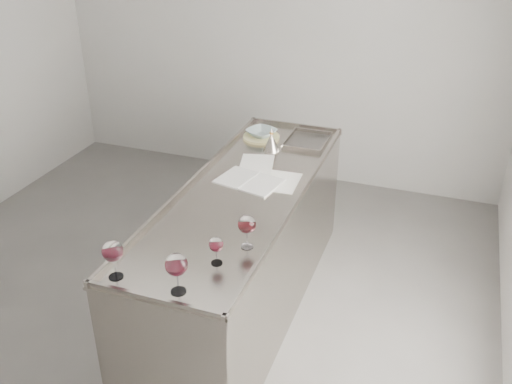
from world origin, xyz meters
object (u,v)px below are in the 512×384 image
(wine_glass_middle, at_px, (176,266))
(wine_glass_right, at_px, (247,225))
(counter, at_px, (244,251))
(wine_glass_small, at_px, (216,245))
(wine_glass_left, at_px, (113,252))
(notebook, at_px, (249,181))
(ceramic_bowl, at_px, (261,133))
(wine_funnel, at_px, (271,144))

(wine_glass_middle, bearing_deg, wine_glass_right, 69.79)
(counter, height_order, wine_glass_middle, wine_glass_middle)
(wine_glass_small, bearing_deg, wine_glass_left, -146.74)
(wine_glass_left, xyz_separation_m, wine_glass_small, (0.43, 0.28, -0.04))
(wine_glass_right, relative_size, notebook, 0.43)
(wine_glass_left, relative_size, wine_glass_middle, 0.97)
(notebook, xyz_separation_m, ceramic_bowl, (-0.17, 0.74, 0.04))
(wine_glass_left, bearing_deg, wine_glass_right, 42.30)
(wine_glass_middle, xyz_separation_m, wine_glass_small, (0.08, 0.28, -0.04))
(wine_glass_left, distance_m, wine_glass_right, 0.71)
(wine_glass_middle, distance_m, wine_glass_right, 0.51)
(counter, distance_m, ceramic_bowl, 1.03)
(wine_glass_small, distance_m, ceramic_bowl, 1.70)
(wine_glass_middle, xyz_separation_m, wine_funnel, (-0.11, 1.75, -0.10))
(counter, relative_size, wine_glass_middle, 11.14)
(wine_glass_middle, xyz_separation_m, wine_glass_right, (0.18, 0.48, -0.02))
(notebook, height_order, ceramic_bowl, ceramic_bowl)
(wine_glass_small, xyz_separation_m, wine_funnel, (-0.19, 1.47, -0.05))
(wine_glass_left, xyz_separation_m, wine_glass_right, (0.53, 0.48, -0.01))
(wine_glass_middle, height_order, notebook, wine_glass_middle)
(wine_glass_left, height_order, notebook, wine_glass_left)
(wine_glass_left, xyz_separation_m, notebook, (0.26, 1.21, -0.14))
(wine_glass_right, height_order, wine_funnel, wine_glass_right)
(counter, bearing_deg, notebook, 94.80)
(counter, relative_size, wine_glass_right, 12.37)
(wine_glass_small, bearing_deg, ceramic_bowl, 101.52)
(notebook, bearing_deg, ceramic_bowl, 115.13)
(wine_funnel, bearing_deg, wine_glass_left, -97.80)
(counter, xyz_separation_m, wine_funnel, (-0.04, 0.67, 0.52))
(counter, bearing_deg, ceramic_bowl, 101.92)
(counter, height_order, ceramic_bowl, ceramic_bowl)
(notebook, bearing_deg, wine_glass_right, -58.27)
(wine_glass_small, xyz_separation_m, ceramic_bowl, (-0.34, 1.67, -0.06))
(wine_glass_right, distance_m, ceramic_bowl, 1.54)
(counter, distance_m, wine_glass_small, 1.00)
(wine_glass_left, relative_size, wine_glass_right, 1.08)
(wine_glass_right, xyz_separation_m, ceramic_bowl, (-0.44, 1.47, -0.09))
(wine_glass_right, bearing_deg, wine_glass_small, -115.94)
(wine_glass_middle, relative_size, wine_funnel, 1.19)
(wine_glass_right, relative_size, ceramic_bowl, 0.90)
(wine_glass_right, xyz_separation_m, notebook, (-0.26, 0.73, -0.13))
(wine_glass_left, bearing_deg, wine_glass_small, 33.26)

